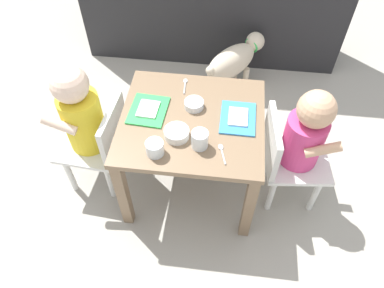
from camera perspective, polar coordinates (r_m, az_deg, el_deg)
ground_plane at (r=1.90m, az=0.00°, el=-5.76°), size 7.00×7.00×0.00m
dining_table at (r=1.60m, az=0.00°, el=1.85°), size 0.60×0.55×0.47m
seated_child_left at (r=1.66m, az=-16.12°, el=3.79°), size 0.30×0.30×0.69m
seated_child_right at (r=1.61m, az=16.44°, el=0.96°), size 0.31×0.31×0.65m
dog at (r=2.23m, az=6.43°, el=12.53°), size 0.36×0.40×0.32m
food_tray_left at (r=1.58m, az=-6.71°, el=5.20°), size 0.16×0.19×0.02m
food_tray_right at (r=1.55m, az=7.05°, el=4.01°), size 0.15×0.19×0.02m
water_cup_left at (r=1.41m, az=-5.70°, el=-0.69°), size 0.07×0.07×0.06m
water_cup_right at (r=1.42m, az=1.19°, el=0.57°), size 0.07×0.07×0.07m
veggie_bowl_near at (r=1.57m, az=0.23°, el=6.15°), size 0.08×0.08×0.03m
veggie_bowl_far at (r=1.46m, az=-2.37°, el=1.68°), size 0.10×0.10×0.04m
spoon_by_left_tray at (r=1.68m, az=-1.07°, el=9.11°), size 0.02×0.10×0.01m
spoon_by_right_tray at (r=1.43m, az=4.63°, el=-1.21°), size 0.04×0.10×0.01m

